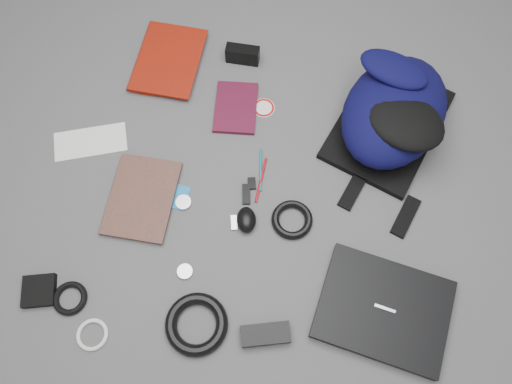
% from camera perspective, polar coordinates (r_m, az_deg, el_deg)
% --- Properties ---
extents(ground, '(4.00, 4.00, 0.00)m').
position_cam_1_polar(ground, '(1.48, 0.00, -0.29)').
color(ground, '#4F4F51').
rests_on(ground, ground).
extents(backpack, '(0.44, 0.53, 0.19)m').
position_cam_1_polar(backpack, '(1.55, 15.52, 8.89)').
color(backpack, black).
rests_on(backpack, ground).
extents(laptop, '(0.37, 0.31, 0.03)m').
position_cam_1_polar(laptop, '(1.41, 14.37, -12.86)').
color(laptop, black).
rests_on(laptop, ground).
extents(textbook_red, '(0.21, 0.28, 0.03)m').
position_cam_1_polar(textbook_red, '(1.75, -13.32, 14.94)').
color(textbook_red, maroon).
rests_on(textbook_red, ground).
extents(comic_book, '(0.19, 0.26, 0.02)m').
position_cam_1_polar(comic_book, '(1.53, -16.25, -0.12)').
color(comic_book, '#AA4F0C').
rests_on(comic_book, ground).
extents(envelope, '(0.24, 0.17, 0.00)m').
position_cam_1_polar(envelope, '(1.63, -18.39, 5.46)').
color(envelope, white).
rests_on(envelope, ground).
extents(dvd_case, '(0.15, 0.20, 0.01)m').
position_cam_1_polar(dvd_case, '(1.61, -2.32, 9.62)').
color(dvd_case, '#3C0B1C').
rests_on(dvd_case, ground).
extents(compact_camera, '(0.11, 0.04, 0.06)m').
position_cam_1_polar(compact_camera, '(1.69, -1.54, 15.44)').
color(compact_camera, black).
rests_on(compact_camera, ground).
extents(sticker_disc, '(0.09, 0.09, 0.00)m').
position_cam_1_polar(sticker_disc, '(1.61, 0.90, 9.59)').
color(sticker_disc, white).
rests_on(sticker_disc, ground).
extents(pen_teal, '(0.03, 0.14, 0.01)m').
position_cam_1_polar(pen_teal, '(1.51, 0.54, 2.55)').
color(pen_teal, '#0D6F78').
rests_on(pen_teal, ground).
extents(pen_red, '(0.01, 0.15, 0.01)m').
position_cam_1_polar(pen_red, '(1.49, 0.58, 1.39)').
color(pen_red, '#AC0D18').
rests_on(pen_red, ground).
extents(id_badge, '(0.06, 0.08, 0.00)m').
position_cam_1_polar(id_badge, '(1.49, -8.79, -0.58)').
color(id_badge, '#1B7ECE').
rests_on(id_badge, ground).
extents(usb_black, '(0.03, 0.07, 0.01)m').
position_cam_1_polar(usb_black, '(1.47, -1.13, -0.26)').
color(usb_black, black).
rests_on(usb_black, ground).
extents(usb_silver, '(0.03, 0.05, 0.01)m').
position_cam_1_polar(usb_silver, '(1.44, -2.53, -3.53)').
color(usb_silver, '#BDBDBF').
rests_on(usb_silver, ground).
extents(key_fob, '(0.03, 0.04, 0.01)m').
position_cam_1_polar(key_fob, '(1.49, -0.49, 0.97)').
color(key_fob, black).
rests_on(key_fob, ground).
extents(mouse, '(0.07, 0.09, 0.04)m').
position_cam_1_polar(mouse, '(1.43, -1.12, -3.20)').
color(mouse, black).
rests_on(mouse, ground).
extents(headphone_left, '(0.05, 0.05, 0.01)m').
position_cam_1_polar(headphone_left, '(1.48, -8.28, -1.20)').
color(headphone_left, '#AAAAAC').
rests_on(headphone_left, ground).
extents(headphone_right, '(0.05, 0.05, 0.01)m').
position_cam_1_polar(headphone_right, '(1.42, -8.13, -8.99)').
color(headphone_right, '#BABABD').
rests_on(headphone_right, ground).
extents(cable_coil, '(0.12, 0.12, 0.02)m').
position_cam_1_polar(cable_coil, '(1.44, 4.14, -3.17)').
color(cable_coil, black).
rests_on(cable_coil, ground).
extents(power_brick, '(0.14, 0.09, 0.03)m').
position_cam_1_polar(power_brick, '(1.36, 1.09, -15.95)').
color(power_brick, black).
rests_on(power_brick, ground).
extents(power_cord_coil, '(0.20, 0.20, 0.03)m').
position_cam_1_polar(power_cord_coil, '(1.38, -6.82, -14.77)').
color(power_cord_coil, black).
rests_on(power_cord_coil, ground).
extents(pouch, '(0.11, 0.11, 0.02)m').
position_cam_1_polar(pouch, '(1.51, -23.55, -10.31)').
color(pouch, black).
rests_on(pouch, ground).
extents(earbud_coil, '(0.10, 0.10, 0.02)m').
position_cam_1_polar(earbud_coil, '(1.47, -20.48, -11.32)').
color(earbud_coil, black).
rests_on(earbud_coil, ground).
extents(white_cable_coil, '(0.10, 0.10, 0.01)m').
position_cam_1_polar(white_cable_coil, '(1.44, -18.21, -15.23)').
color(white_cable_coil, white).
rests_on(white_cable_coil, ground).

